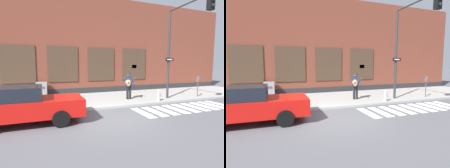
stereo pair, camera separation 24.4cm
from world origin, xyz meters
TOP-DOWN VIEW (x-y plane):
  - ground_plane at (0.00, 0.00)m, footprint 160.00×160.00m
  - sidewalk at (0.00, 4.11)m, footprint 28.00×4.97m
  - building_backdrop at (-0.00, 8.59)m, footprint 28.00×4.06m
  - crosswalk at (4.37, 0.33)m, footprint 5.78×1.90m
  - red_car at (-3.66, 0.61)m, footprint 4.62×2.02m
  - busker at (2.29, 3.14)m, footprint 0.72×0.63m
  - traffic_light at (4.90, 1.34)m, footprint 0.60×3.47m
  - parking_meter at (7.31, 2.26)m, footprint 0.13×0.11m
  - utility_box at (-3.06, 6.15)m, footprint 0.72×0.59m
  - fire_hydrant at (3.81, 1.98)m, footprint 0.38×0.20m

SIDE VIEW (x-z plane):
  - ground_plane at x=0.00m, z-range 0.00..0.00m
  - crosswalk at x=4.37m, z-range 0.00..0.01m
  - sidewalk at x=0.00m, z-range 0.00..0.12m
  - fire_hydrant at x=3.81m, z-range 0.12..0.82m
  - utility_box at x=-3.06m, z-range 0.12..1.16m
  - red_car at x=-3.66m, z-range 0.01..1.54m
  - parking_meter at x=7.31m, z-range 0.35..1.78m
  - busker at x=2.29m, z-range 0.24..1.98m
  - building_backdrop at x=0.00m, z-range -0.01..7.70m
  - traffic_light at x=4.90m, z-range 1.21..7.00m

